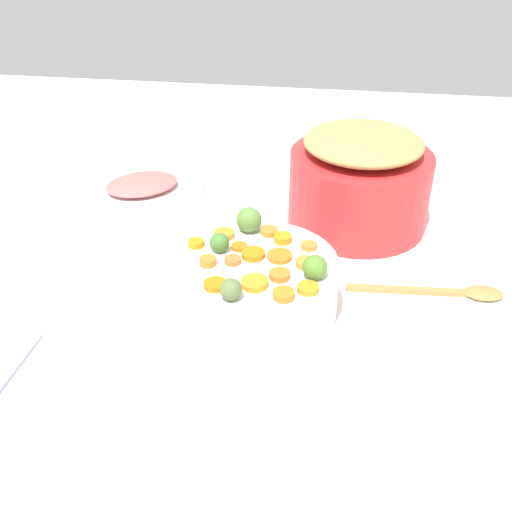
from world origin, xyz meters
name	(u,v)px	position (x,y,z in m)	size (l,w,h in m)	color
tabletop	(250,323)	(0.00, 0.00, 0.01)	(2.40, 2.40, 0.02)	white
serving_bowl_carrots	(256,287)	(-0.01, -0.02, 0.07)	(0.25, 0.25, 0.10)	white
metal_pot	(359,190)	(-0.16, -0.33, 0.09)	(0.27, 0.27, 0.15)	red
stuffing_mound	(364,142)	(-0.16, -0.33, 0.19)	(0.22, 0.22, 0.05)	tan
carrot_slice_0	(280,275)	(-0.05, 0.02, 0.12)	(0.03, 0.03, 0.01)	orange
carrot_slice_1	(284,294)	(-0.06, 0.07, 0.12)	(0.03, 0.03, 0.01)	orange
carrot_slice_2	(207,263)	(0.06, 0.00, 0.12)	(0.03, 0.03, 0.01)	orange
carrot_slice_3	(280,256)	(-0.04, -0.03, 0.12)	(0.04, 0.04, 0.01)	orange
carrot_slice_4	(283,238)	(-0.04, -0.08, 0.12)	(0.03, 0.03, 0.01)	orange
carrot_slice_5	(215,285)	(0.04, 0.05, 0.12)	(0.03, 0.03, 0.01)	orange
carrot_slice_6	(224,234)	(0.06, -0.08, 0.12)	(0.03, 0.03, 0.01)	orange
carrot_slice_7	(233,260)	(0.03, -0.01, 0.12)	(0.03, 0.03, 0.01)	orange
carrot_slice_8	(239,247)	(0.02, -0.05, 0.12)	(0.02, 0.02, 0.01)	orange
carrot_slice_9	(309,246)	(-0.08, -0.07, 0.12)	(0.03, 0.03, 0.01)	orange
carrot_slice_10	(256,254)	(0.00, -0.03, 0.12)	(0.04, 0.04, 0.01)	orange
carrot_slice_11	(255,283)	(-0.01, 0.04, 0.12)	(0.04, 0.04, 0.01)	orange
carrot_slice_12	(308,288)	(-0.09, 0.04, 0.12)	(0.03, 0.03, 0.01)	orange
carrot_slice_13	(269,231)	(-0.02, -0.10, 0.12)	(0.03, 0.03, 0.01)	orange
carrot_slice_14	(306,263)	(-0.08, -0.02, 0.12)	(0.03, 0.03, 0.01)	orange
carrot_slice_15	(196,243)	(0.09, -0.05, 0.12)	(0.03, 0.03, 0.01)	orange
brussels_sprout_0	(315,267)	(-0.10, 0.01, 0.13)	(0.04, 0.04, 0.04)	#55862D
brussels_sprout_1	(231,289)	(0.01, 0.08, 0.13)	(0.03, 0.03, 0.03)	#5D713B
brussels_sprout_2	(219,243)	(0.05, -0.04, 0.13)	(0.03, 0.03, 0.03)	#447A34
brussels_sprout_3	(249,220)	(0.02, -0.11, 0.14)	(0.04, 0.04, 0.04)	#5A873B
wooden_spoon	(452,292)	(-0.32, -0.11, 0.03)	(0.26, 0.05, 0.01)	#AB7F42
ham_plate	(143,187)	(0.30, -0.41, 0.03)	(0.27, 0.27, 0.01)	white
ham_slice_main	(142,184)	(0.30, -0.39, 0.04)	(0.16, 0.12, 0.02)	#C06760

